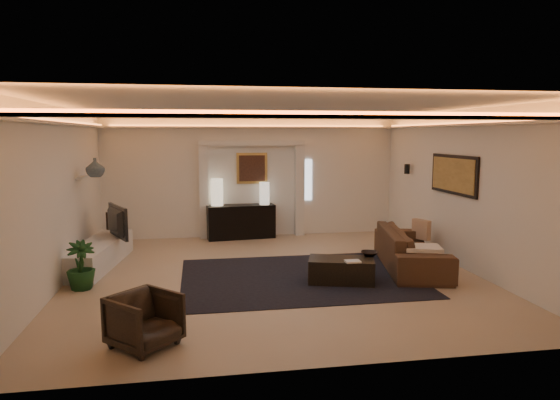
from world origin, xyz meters
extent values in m
plane|color=tan|center=(0.00, 0.00, 0.00)|extent=(7.00, 7.00, 0.00)
plane|color=white|center=(0.00, 0.00, 2.90)|extent=(7.00, 7.00, 0.00)
plane|color=white|center=(0.00, 3.50, 1.45)|extent=(7.00, 0.00, 7.00)
plane|color=white|center=(0.00, -3.50, 1.45)|extent=(7.00, 0.00, 7.00)
plane|color=white|center=(-3.50, 0.00, 1.45)|extent=(0.00, 7.00, 7.00)
plane|color=white|center=(3.50, 0.00, 1.45)|extent=(0.00, 7.00, 7.00)
cube|color=silver|center=(0.00, 0.00, 2.62)|extent=(7.00, 7.00, 0.04)
cube|color=white|center=(1.35, 3.48, 1.35)|extent=(0.25, 0.03, 1.00)
cube|color=black|center=(0.40, -0.20, 0.01)|extent=(4.00, 3.00, 0.01)
cube|color=silver|center=(-1.15, 3.40, 1.10)|extent=(0.22, 0.20, 2.20)
cube|color=silver|center=(1.15, 3.40, 1.10)|extent=(0.22, 0.20, 2.20)
cube|color=silver|center=(0.00, 3.40, 2.25)|extent=(2.52, 0.20, 0.12)
cube|color=tan|center=(0.00, 3.47, 1.65)|extent=(0.74, 0.04, 0.74)
cube|color=#4C2D1E|center=(0.00, 3.44, 1.65)|extent=(0.62, 0.02, 0.62)
cube|color=black|center=(3.47, 0.30, 1.70)|extent=(0.04, 1.64, 0.74)
cube|color=tan|center=(3.44, 0.30, 1.70)|extent=(0.02, 1.50, 0.62)
cylinder|color=black|center=(3.38, 2.20, 1.68)|extent=(0.12, 0.12, 0.22)
cube|color=silver|center=(-3.44, 1.40, 1.65)|extent=(0.10, 0.55, 0.04)
cube|color=black|center=(-0.30, 3.25, 0.40)|extent=(1.63, 0.65, 0.80)
cylinder|color=#FEECC2|center=(-0.85, 3.25, 1.09)|extent=(0.37, 0.37, 0.63)
cylinder|color=beige|center=(0.27, 3.25, 1.09)|extent=(0.26, 0.26, 0.53)
cube|color=silver|center=(-3.15, 1.18, 0.23)|extent=(0.94, 2.54, 0.46)
imported|color=black|center=(-2.94, 1.53, 0.76)|extent=(1.05, 0.58, 0.63)
cylinder|color=black|center=(-3.15, 2.42, 0.64)|extent=(0.17, 0.17, 0.37)
imported|color=slate|center=(-3.15, 1.23, 1.85)|extent=(0.43, 0.43, 0.35)
imported|color=#163B17|center=(-3.15, -0.26, 0.39)|extent=(0.57, 0.57, 0.77)
imported|color=black|center=(2.56, 0.06, 0.36)|extent=(2.62, 1.46, 0.72)
cube|color=beige|center=(2.42, -0.66, 0.55)|extent=(0.71, 0.63, 0.07)
cube|color=tan|center=(3.14, 0.88, 0.55)|extent=(0.27, 0.41, 0.40)
cube|color=black|center=(1.04, -0.59, 0.20)|extent=(1.19, 0.86, 0.40)
imported|color=black|center=(1.57, -0.46, 0.45)|extent=(0.37, 0.37, 0.07)
cube|color=silver|center=(1.15, -0.84, 0.42)|extent=(0.24, 0.18, 0.03)
imported|color=black|center=(-1.93, -2.64, 0.32)|extent=(0.97, 0.97, 0.63)
camera|label=1|loc=(-1.29, -8.28, 2.44)|focal=31.61mm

